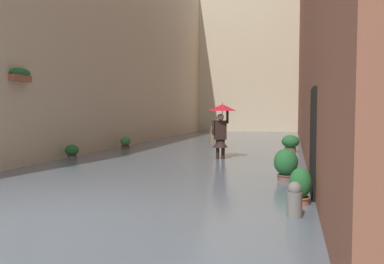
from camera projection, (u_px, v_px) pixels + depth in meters
ground_plane at (215, 149)px, 17.33m from camera, size 61.47×61.47×0.00m
flood_water at (215, 147)px, 17.32m from camera, size 8.59×30.59×0.19m
building_facade_left at (326, 12)px, 15.73m from camera, size 2.04×28.59×12.05m
building_facade_right at (121, 33)px, 18.27m from camera, size 2.04×28.59×11.31m
building_facade_far at (249, 64)px, 29.72m from camera, size 11.39×1.80×11.19m
person_wading at (221, 122)px, 12.19m from camera, size 0.96×0.96×2.08m
potted_plant_near_left at (286, 166)px, 8.39m from camera, size 0.54×0.54×0.92m
potted_plant_near_right at (125, 144)px, 15.73m from camera, size 0.44×0.44×0.72m
potted_plant_mid_right at (72, 153)px, 12.15m from camera, size 0.45×0.45×0.67m
potted_plant_far_left at (290, 144)px, 14.28m from camera, size 0.67×0.67×0.85m
potted_plant_mid_left at (300, 190)px, 6.28m from camera, size 0.37×0.37×0.81m
mooring_bollard at (294, 206)px, 5.50m from camera, size 0.23×0.23×0.72m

